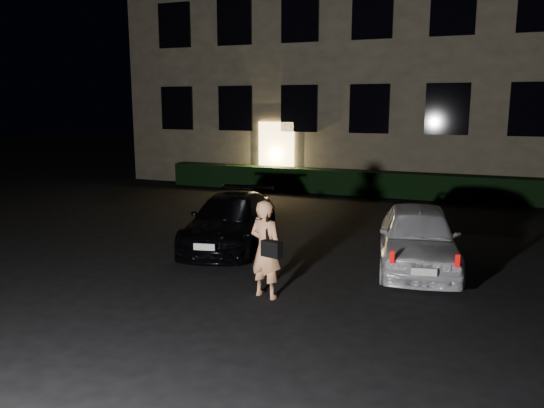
% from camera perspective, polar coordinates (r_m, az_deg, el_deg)
% --- Properties ---
extents(ground, '(80.00, 80.00, 0.00)m').
position_cam_1_polar(ground, '(9.29, -3.60, -9.26)').
color(ground, black).
rests_on(ground, ground).
extents(building, '(20.00, 8.11, 12.00)m').
position_cam_1_polar(building, '(23.36, 12.70, 17.42)').
color(building, brown).
rests_on(building, ground).
extents(hedge, '(15.00, 0.70, 0.85)m').
position_cam_1_polar(hedge, '(18.97, 9.91, 2.23)').
color(hedge, black).
rests_on(hedge, ground).
extents(sedan, '(2.35, 4.17, 1.14)m').
position_cam_1_polar(sedan, '(12.05, -4.46, -1.77)').
color(sedan, black).
rests_on(sedan, ground).
extents(hatch, '(2.04, 3.83, 1.24)m').
position_cam_1_polar(hatch, '(10.75, 15.44, -3.41)').
color(hatch, silver).
rests_on(hatch, ground).
extents(man, '(0.69, 0.55, 1.65)m').
position_cam_1_polar(man, '(8.74, -0.65, -4.85)').
color(man, '#FEA56D').
rests_on(man, ground).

